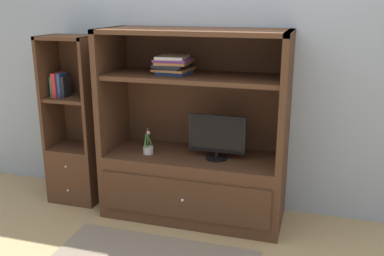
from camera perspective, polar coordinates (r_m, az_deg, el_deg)
The scene contains 8 objects.
ground_plane at distance 3.58m, azimuth -1.66°, elevation -14.00°, with size 8.00×8.00×0.00m, color tan.
painted_rear_wall at distance 3.83m, azimuth 1.75°, elevation 10.22°, with size 6.00×0.10×2.80m, color #9EA8B2.
media_console at distance 3.72m, azimuth 0.26°, elevation -4.36°, with size 1.53×0.63×1.60m.
tv_monitor at distance 3.54m, azimuth 3.27°, elevation -1.07°, with size 0.47×0.18×0.37m.
potted_plant at distance 3.72m, azimuth -5.78°, elevation -2.69°, with size 0.09×0.09×0.23m.
magazine_stack at distance 3.56m, azimuth -2.42°, elevation 8.31°, with size 0.30×0.35×0.15m.
bookshelf_tall at distance 4.17m, azimuth -14.95°, elevation -2.39°, with size 0.46×0.38×1.52m.
upright_book_row at distance 4.07m, azimuth -16.88°, elevation 5.42°, with size 0.14×0.18×0.21m.
Camera 1 is at (0.98, -2.93, 1.81)m, focal length 40.57 mm.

